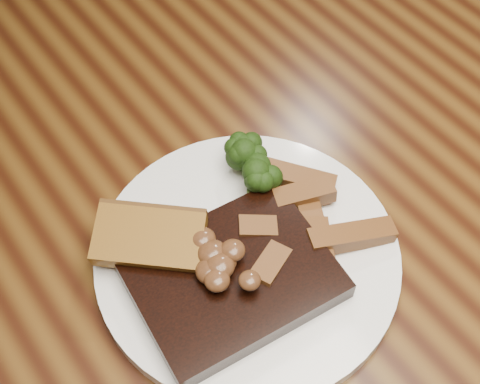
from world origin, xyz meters
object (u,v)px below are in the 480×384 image
object	(u,v)px
chair_far	(81,32)
plate	(247,258)
dining_table	(236,253)
garlic_bread	(152,250)
potato_wedges	(301,217)
steak	(232,279)

from	to	relation	value
chair_far	plate	world-z (taller)	chair_far
dining_table	garlic_bread	bearing A→B (deg)	-177.00
chair_far	potato_wedges	world-z (taller)	chair_far
plate	steak	world-z (taller)	steak
plate	garlic_bread	xyz separation A→B (m)	(-0.07, 0.05, 0.02)
chair_far	potato_wedges	bearing A→B (deg)	85.02
plate	potato_wedges	bearing A→B (deg)	-1.86
garlic_bread	potato_wedges	xyz separation A→B (m)	(0.13, -0.05, 0.00)
plate	steak	distance (m)	0.04
dining_table	plate	size ratio (longest dim) A/B	5.56
dining_table	garlic_bread	distance (m)	0.15
steak	potato_wedges	size ratio (longest dim) A/B	1.58
dining_table	plate	distance (m)	0.12
chair_far	garlic_bread	size ratio (longest dim) A/B	9.26
plate	steak	bearing A→B (deg)	-150.04
chair_far	plate	size ratio (longest dim) A/B	3.19
garlic_bread	potato_wedges	distance (m)	0.15
potato_wedges	garlic_bread	bearing A→B (deg)	158.07
steak	potato_wedges	xyz separation A→B (m)	(0.09, 0.02, -0.00)
dining_table	chair_far	xyz separation A→B (m)	(0.10, 0.60, -0.15)
plate	garlic_bread	distance (m)	0.09
plate	steak	xyz separation A→B (m)	(-0.03, -0.02, 0.02)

